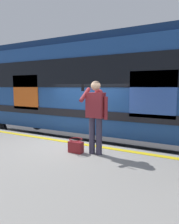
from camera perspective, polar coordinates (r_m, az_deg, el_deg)
ground_plane at (r=6.16m, az=-2.38°, el=-15.95°), size 23.68×23.68×0.00m
platform at (r=4.46m, az=-17.07°, el=-19.63°), size 14.94×4.22×0.86m
safety_line at (r=5.62m, az=-3.99°, el=-8.83°), size 14.64×0.16×0.01m
track_rail_near at (r=7.10m, az=2.50°, el=-12.05°), size 19.42×0.08×0.16m
track_rail_far at (r=8.36m, az=6.78°, el=-9.11°), size 19.42×0.08×0.16m
train_carriage at (r=7.49m, az=2.54°, el=7.54°), size 12.71×2.92×3.85m
passenger at (r=4.56m, az=1.81°, el=0.17°), size 0.57×0.55×1.69m
handbag at (r=4.82m, az=-3.93°, el=-9.70°), size 0.35×0.32×0.33m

